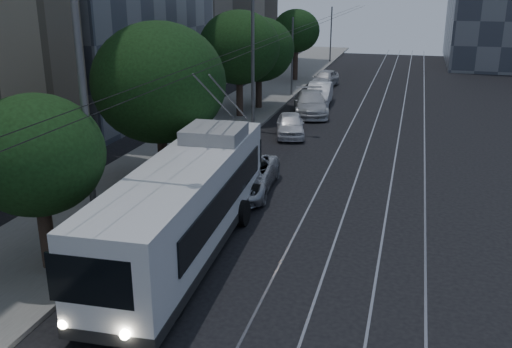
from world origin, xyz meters
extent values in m
plane|color=black|center=(0.00, 0.00, 0.00)|extent=(120.00, 120.00, 0.00)
cube|color=slate|center=(-7.50, 20.00, 0.07)|extent=(5.00, 90.00, 0.15)
cube|color=#97969F|center=(0.28, 20.00, 0.01)|extent=(0.08, 90.00, 0.02)
cube|color=#97969F|center=(1.72, 20.00, 0.01)|extent=(0.08, 90.00, 0.02)
cube|color=#97969F|center=(3.28, 20.00, 0.01)|extent=(0.08, 90.00, 0.02)
cube|color=#97969F|center=(4.72, 20.00, 0.01)|extent=(0.08, 90.00, 0.02)
cylinder|color=black|center=(-3.85, 20.00, 5.60)|extent=(0.02, 90.00, 0.02)
cylinder|color=black|center=(-3.15, 20.00, 5.60)|extent=(0.02, 90.00, 0.02)
cylinder|color=slate|center=(-5.30, 10.00, 3.00)|extent=(0.14, 0.14, 6.00)
cylinder|color=slate|center=(-5.30, 30.00, 3.00)|extent=(0.14, 0.14, 6.00)
cylinder|color=slate|center=(-5.30, 50.00, 3.00)|extent=(0.14, 0.14, 6.00)
cube|color=silver|center=(-2.90, 2.61, 1.71)|extent=(3.03, 11.64, 2.74)
cube|color=black|center=(-2.90, 2.61, 0.48)|extent=(3.08, 11.69, 0.34)
cube|color=black|center=(-2.90, 3.09, 1.83)|extent=(2.97, 9.25, 1.01)
cube|color=black|center=(-2.90, -3.13, 1.97)|extent=(2.15, 0.19, 1.25)
cube|color=black|center=(-2.90, 8.34, 1.92)|extent=(1.95, 0.18, 0.96)
cube|color=#29F95D|center=(-2.90, -3.13, 2.84)|extent=(1.54, 0.14, 0.31)
cube|color=gray|center=(-2.90, 5.49, 3.32)|extent=(2.16, 2.22, 0.48)
sphere|color=white|center=(-3.72, -3.18, 0.72)|extent=(0.25, 0.25, 0.25)
sphere|color=white|center=(-2.08, -3.18, 0.72)|extent=(0.25, 0.25, 0.25)
cylinder|color=slate|center=(-3.19, 6.50, 4.39)|extent=(0.06, 4.36, 2.48)
cylinder|color=slate|center=(-2.61, 6.50, 4.39)|extent=(0.06, 4.36, 2.48)
cylinder|color=black|center=(-4.08, -1.08, 0.48)|extent=(0.29, 0.96, 0.96)
cylinder|color=black|center=(-1.72, -1.08, 0.48)|extent=(0.29, 0.96, 0.96)
cylinder|color=black|center=(-4.08, 5.14, 0.48)|extent=(0.29, 0.96, 0.96)
cylinder|color=black|center=(-1.72, 5.14, 0.48)|extent=(0.29, 0.96, 0.96)
cylinder|color=black|center=(-4.08, 6.99, 0.48)|extent=(0.29, 0.96, 0.96)
cylinder|color=black|center=(-1.72, 6.99, 0.48)|extent=(0.29, 0.96, 0.96)
imported|color=#B5B8BE|center=(-2.70, 8.54, 0.71)|extent=(2.76, 5.30, 1.43)
imported|color=white|center=(-2.82, 18.19, 0.66)|extent=(2.42, 4.15, 1.33)
imported|color=#B7B8BC|center=(-2.70, 24.00, 0.77)|extent=(3.32, 5.66, 1.54)
imported|color=silver|center=(-2.71, 27.58, 0.77)|extent=(1.93, 4.76, 1.54)
imported|color=#BBBBC0|center=(-3.46, 35.00, 0.72)|extent=(2.12, 4.37, 1.44)
cylinder|color=#2F211A|center=(-6.50, 0.26, 1.12)|extent=(0.44, 0.44, 2.24)
ellipsoid|color=black|center=(-6.50, 0.26, 3.73)|extent=(3.97, 3.97, 3.57)
cylinder|color=#2F211A|center=(-6.50, 8.75, 1.16)|extent=(0.44, 0.44, 2.32)
ellipsoid|color=black|center=(-6.50, 8.75, 4.45)|extent=(5.69, 5.69, 5.12)
cylinder|color=#2F211A|center=(-7.00, 21.83, 1.31)|extent=(0.44, 0.44, 2.61)
ellipsoid|color=black|center=(-7.00, 21.83, 4.55)|extent=(5.17, 5.17, 4.66)
cylinder|color=#2F211A|center=(-6.50, 24.70, 1.16)|extent=(0.44, 0.44, 2.33)
ellipsoid|color=black|center=(-6.50, 24.70, 4.14)|extent=(4.84, 4.84, 4.36)
cylinder|color=#2F211A|center=(-6.50, 37.10, 1.44)|extent=(0.44, 0.44, 2.88)
ellipsoid|color=black|center=(-6.50, 37.10, 4.43)|extent=(4.14, 4.14, 3.73)
cylinder|color=slate|center=(-5.20, 0.93, 5.16)|extent=(0.20, 0.20, 10.32)
cylinder|color=slate|center=(-5.20, 18.64, 5.02)|extent=(0.20, 0.20, 10.05)
camera|label=1|loc=(3.89, -13.28, 8.48)|focal=40.00mm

